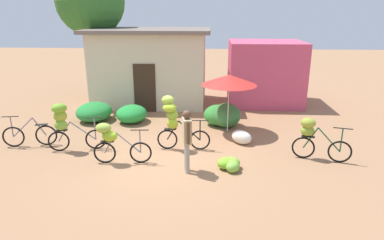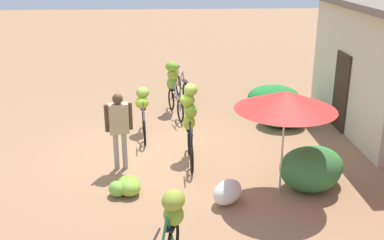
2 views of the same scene
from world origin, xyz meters
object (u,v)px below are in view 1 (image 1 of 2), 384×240
bicycle_center_loaded (112,139)px  banana_pile_on_ground (229,164)px  market_umbrella (229,80)px  bicycle_near_pile (65,122)px  bicycle_leftmost (30,135)px  bicycle_by_shop (174,118)px  produce_sack (241,137)px  building_low (151,66)px  bicycle_rightmost (313,135)px  tree_behind_building (90,2)px  person_vendor (187,135)px  shop_pink (265,73)px

bicycle_center_loaded → banana_pile_on_ground: bearing=-3.6°
market_umbrella → bicycle_near_pile: size_ratio=1.20×
bicycle_leftmost → bicycle_center_loaded: 3.16m
bicycle_by_shop → produce_sack: 2.30m
building_low → bicycle_near_pile: 6.10m
bicycle_near_pile → bicycle_rightmost: 7.19m
building_low → bicycle_center_loaded: building_low is taller
bicycle_center_loaded → produce_sack: 4.06m
produce_sack → building_low: bearing=127.0°
tree_behind_building → banana_pile_on_ground: (6.17, -7.96, -4.27)m
person_vendor → tree_behind_building: bearing=121.7°
shop_pink → person_vendor: bearing=-112.3°
bicycle_near_pile → banana_pile_on_ground: size_ratio=2.21×
shop_pink → person_vendor: shop_pink is taller
bicycle_by_shop → person_vendor: size_ratio=1.00×
shop_pink → bicycle_leftmost: 9.93m
bicycle_near_pile → building_low: bearing=75.0°
shop_pink → bicycle_rightmost: size_ratio=2.04×
shop_pink → bicycle_rightmost: (0.49, -6.28, -0.66)m
bicycle_by_shop → person_vendor: (0.50, -1.50, 0.04)m
market_umbrella → bicycle_rightmost: market_umbrella is taller
building_low → bicycle_by_shop: bearing=-73.5°
tree_behind_building → bicycle_rightmost: bearing=-40.0°
banana_pile_on_ground → produce_sack: (0.46, 1.89, 0.06)m
market_umbrella → produce_sack: market_umbrella is taller
tree_behind_building → produce_sack: (6.63, -6.07, -4.21)m
market_umbrella → bicycle_leftmost: market_umbrella is taller
building_low → market_umbrella: 5.12m
bicycle_by_shop → banana_pile_on_ground: bearing=-38.8°
building_low → shop_pink: building_low is taller
tree_behind_building → building_low: bearing=-21.0°
produce_sack → bicycle_leftmost: bearing=-174.9°
bicycle_by_shop → person_vendor: person_vendor is taller
bicycle_center_loaded → building_low: bearing=90.7°
bicycle_near_pile → banana_pile_on_ground: (4.83, -1.00, -0.74)m
building_low → shop_pink: size_ratio=1.67×
market_umbrella → bicycle_by_shop: market_umbrella is taller
bicycle_near_pile → bicycle_center_loaded: bearing=-26.0°
bicycle_rightmost → building_low: bearing=133.0°
shop_pink → bicycle_by_shop: shop_pink is taller
bicycle_center_loaded → bicycle_by_shop: bicycle_by_shop is taller
shop_pink → bicycle_by_shop: bearing=-121.0°
bicycle_rightmost → produce_sack: 2.23m
shop_pink → bicycle_center_loaded: size_ratio=1.99×
bicycle_center_loaded → produce_sack: size_ratio=2.30×
tree_behind_building → bicycle_leftmost: bearing=-89.7°
shop_pink → bicycle_by_shop: (-3.48, -5.79, -0.40)m
produce_sack → bicycle_by_shop: bearing=-164.3°
tree_behind_building → bicycle_rightmost: (8.52, -7.15, -3.71)m
shop_pink → banana_pile_on_ground: size_ratio=4.20×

